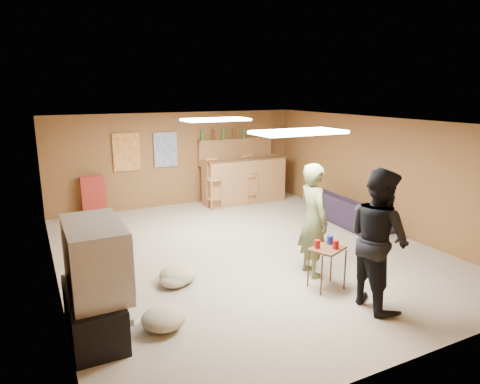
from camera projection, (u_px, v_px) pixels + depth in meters
name	position (u px, v px, depth m)	size (l,w,h in m)	color
ground	(245.00, 251.00, 7.39)	(7.00, 7.00, 0.00)	tan
ceiling	(246.00, 122.00, 6.88)	(6.00, 7.00, 0.02)	silver
wall_back	(178.00, 159.00, 10.18)	(6.00, 0.02, 2.20)	brown
wall_front	(414.00, 262.00, 4.10)	(6.00, 0.02, 2.20)	brown
wall_left	(50.00, 211.00, 5.82)	(0.02, 7.00, 2.20)	brown
wall_right	(380.00, 173.00, 8.45)	(0.02, 7.00, 2.20)	brown
tv_stand	(94.00, 313.00, 4.84)	(0.55, 1.30, 0.50)	black
dvd_box	(114.00, 316.00, 4.96)	(0.35, 0.50, 0.08)	#B2B2B7
tv_body	(95.00, 258.00, 4.72)	(0.60, 1.10, 0.80)	#B2B2B7
tv_screen	(124.00, 253.00, 4.86)	(0.02, 0.95, 0.65)	navy
bar_counter	(244.00, 180.00, 10.48)	(2.00, 0.60, 1.10)	#9C6639
bar_lip	(249.00, 159.00, 10.14)	(2.10, 0.12, 0.05)	#472A16
bar_shelf	(236.00, 140.00, 10.65)	(2.00, 0.18, 0.05)	#9C6639
bar_backing	(236.00, 151.00, 10.74)	(2.00, 0.14, 0.60)	#9C6639
poster_left	(127.00, 152.00, 9.56)	(0.60, 0.03, 0.85)	#BF3F26
poster_right	(166.00, 150.00, 9.95)	(0.55, 0.03, 0.80)	#334C99
folding_chair_stack	(94.00, 197.00, 9.28)	(0.50, 0.14, 0.90)	maroon
ceiling_panel_front	(299.00, 132.00, 5.59)	(1.20, 0.60, 0.04)	white
ceiling_panel_back	(216.00, 120.00, 7.93)	(1.20, 0.60, 0.04)	white
person_olive	(313.00, 220.00, 6.27)	(0.62, 0.41, 1.69)	#5D663B
person_black	(378.00, 239.00, 5.34)	(0.87, 0.68, 1.79)	black
sofa	(349.00, 209.00, 8.92)	(1.98, 0.77, 0.58)	black
tray_table	(327.00, 268.00, 5.94)	(0.46, 0.37, 0.60)	#472A16
cup_red_near	(317.00, 244.00, 5.84)	(0.08, 0.08, 0.11)	#AF0E0B
cup_red_far	(336.00, 244.00, 5.81)	(0.09, 0.09, 0.12)	#AF0E0B
cup_blue	(330.00, 240.00, 5.98)	(0.09, 0.09, 0.12)	navy
bar_stool_left	(214.00, 185.00, 9.83)	(0.37, 0.37, 1.16)	#9C6639
bar_stool_right	(249.00, 179.00, 10.31)	(0.39, 0.39, 1.23)	#9C6639
cushion_near_tv	(178.00, 274.00, 6.15)	(0.54, 0.54, 0.24)	tan
cushion_mid	(174.00, 280.00, 6.04)	(0.41, 0.41, 0.19)	tan
cushion_far	(163.00, 318.00, 4.97)	(0.52, 0.52, 0.23)	tan
bottle_row	(224.00, 134.00, 10.45)	(1.20, 0.08, 0.26)	#3F7233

